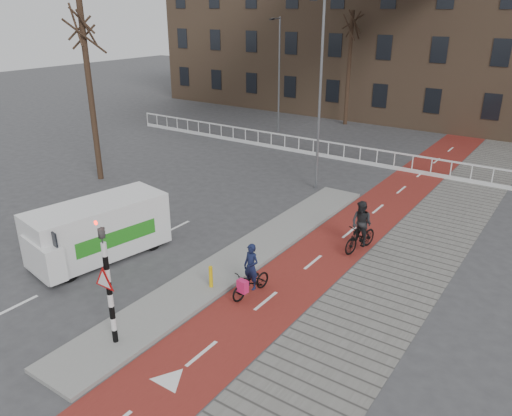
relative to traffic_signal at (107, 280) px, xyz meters
The scene contains 15 objects.
ground 2.90m from the traffic_signal, 73.47° to the left, with size 120.00×120.00×0.00m, color #38383A.
bike_lane 12.36m from the traffic_signal, 80.09° to the left, with size 2.50×60.00×0.01m, color maroon.
sidewalk 13.13m from the traffic_signal, 67.82° to the left, with size 3.00×60.00×0.01m, color slate.
curb_island 6.32m from the traffic_signal, 90.95° to the left, with size 1.80×16.00×0.12m, color gray.
traffic_signal is the anchor object (origin of this frame).
bollard 3.91m from the traffic_signal, 84.86° to the left, with size 0.12×0.12×0.71m, color #E1B30C.
cyclist_near 4.56m from the traffic_signal, 69.36° to the left, with size 0.76×1.67×1.71m.
cyclist_far 9.40m from the traffic_signal, 70.90° to the left, with size 0.92×1.82×1.90m.
van 5.44m from the traffic_signal, 144.22° to the left, with size 2.71×5.00×2.04m.
railing 19.60m from the traffic_signal, 103.02° to the left, with size 28.00×0.10×0.99m.
townhouse_row 34.60m from the traffic_signal, 94.04° to the left, with size 46.00×10.00×15.90m.
tree_left 14.67m from the traffic_signal, 142.08° to the left, with size 0.29×0.29×8.96m, color black.
tree_mid 28.78m from the traffic_signal, 103.04° to the left, with size 0.29×0.29×8.08m, color black.
streetlight_near 14.14m from the traffic_signal, 95.99° to the left, with size 0.12×0.12×8.72m, color slate.
streetlight_left 25.01m from the traffic_signal, 112.20° to the left, with size 0.12×0.12×7.69m, color slate.
Camera 1 is at (8.60, -8.86, 8.31)m, focal length 35.00 mm.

